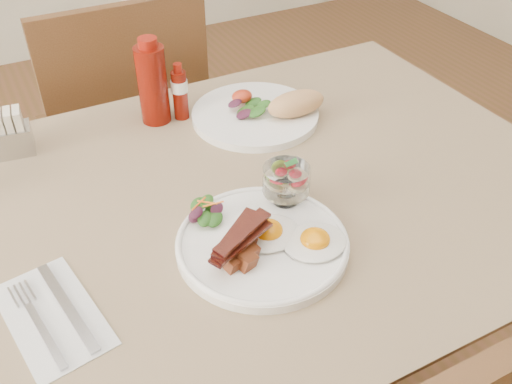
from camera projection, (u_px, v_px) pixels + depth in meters
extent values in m
cylinder|color=brown|center=(351.00, 178.00, 1.74)|extent=(0.06, 0.06, 0.71)
cube|color=brown|center=(221.00, 209.00, 1.04)|extent=(1.30, 0.85, 0.04)
cube|color=#94785B|center=(221.00, 200.00, 1.02)|extent=(1.33, 0.88, 0.00)
cylinder|color=brown|center=(91.00, 249.00, 1.68)|extent=(0.04, 0.04, 0.45)
cylinder|color=brown|center=(203.00, 212.00, 1.81)|extent=(0.04, 0.04, 0.45)
cylinder|color=brown|center=(64.00, 183.00, 1.93)|extent=(0.04, 0.04, 0.45)
cylinder|color=brown|center=(164.00, 155.00, 2.06)|extent=(0.04, 0.04, 0.45)
cube|color=brown|center=(121.00, 135.00, 1.72)|extent=(0.42, 0.42, 0.03)
cube|color=brown|center=(130.00, 95.00, 1.44)|extent=(0.42, 0.03, 0.46)
cylinder|color=white|center=(262.00, 244.00, 0.92)|extent=(0.28, 0.28, 0.02)
ellipsoid|color=silver|center=(315.00, 242.00, 0.90)|extent=(0.12, 0.10, 0.01)
ellipsoid|color=orange|center=(315.00, 239.00, 0.90)|extent=(0.05, 0.05, 0.03)
ellipsoid|color=silver|center=(268.00, 233.00, 0.92)|extent=(0.12, 0.10, 0.01)
ellipsoid|color=orange|center=(268.00, 230.00, 0.92)|extent=(0.05, 0.05, 0.03)
cube|color=brown|center=(232.00, 251.00, 0.88)|extent=(0.02, 0.02, 0.02)
cube|color=brown|center=(248.00, 252.00, 0.88)|extent=(0.03, 0.03, 0.02)
cube|color=brown|center=(232.00, 264.00, 0.86)|extent=(0.02, 0.02, 0.02)
cube|color=brown|center=(246.00, 242.00, 0.90)|extent=(0.02, 0.02, 0.02)
cube|color=brown|center=(246.00, 261.00, 0.86)|extent=(0.03, 0.03, 0.02)
cube|color=brown|center=(222.00, 254.00, 0.88)|extent=(0.02, 0.02, 0.02)
cube|color=brown|center=(242.00, 242.00, 0.87)|extent=(0.02, 0.02, 0.02)
cube|color=brown|center=(237.00, 248.00, 0.86)|extent=(0.02, 0.02, 0.02)
cube|color=brown|center=(244.00, 237.00, 0.88)|extent=(0.02, 0.02, 0.02)
cube|color=#511A0D|center=(236.00, 242.00, 0.87)|extent=(0.11, 0.07, 0.01)
cube|color=#511A0D|center=(243.00, 241.00, 0.86)|extent=(0.11, 0.06, 0.01)
cube|color=#511A0D|center=(236.00, 233.00, 0.86)|extent=(0.10, 0.08, 0.01)
cube|color=#511A0D|center=(242.00, 232.00, 0.86)|extent=(0.11, 0.06, 0.01)
ellipsoid|color=#214F15|center=(207.00, 218.00, 0.95)|extent=(0.04, 0.03, 0.01)
ellipsoid|color=#214F15|center=(212.00, 210.00, 0.96)|extent=(0.04, 0.03, 0.01)
ellipsoid|color=#3B1225|center=(195.00, 216.00, 0.95)|extent=(0.03, 0.03, 0.01)
ellipsoid|color=#214F15|center=(215.00, 219.00, 0.94)|extent=(0.04, 0.03, 0.01)
ellipsoid|color=#214F15|center=(205.00, 219.00, 0.93)|extent=(0.03, 0.03, 0.01)
ellipsoid|color=#3B1225|center=(217.00, 209.00, 0.95)|extent=(0.03, 0.02, 0.01)
ellipsoid|color=#214F15|center=(198.00, 205.00, 0.95)|extent=(0.04, 0.03, 0.01)
ellipsoid|color=#214F15|center=(207.00, 201.00, 0.95)|extent=(0.03, 0.03, 0.01)
ellipsoid|color=#3B1225|center=(197.00, 213.00, 0.93)|extent=(0.03, 0.02, 0.01)
cylinder|color=orange|center=(207.00, 202.00, 0.94)|extent=(0.03, 0.03, 0.01)
cylinder|color=orange|center=(199.00, 204.00, 0.94)|extent=(0.03, 0.02, 0.01)
cylinder|color=orange|center=(213.00, 204.00, 0.94)|extent=(0.04, 0.01, 0.01)
cylinder|color=white|center=(286.00, 198.00, 0.99)|extent=(0.04, 0.04, 0.01)
cylinder|color=white|center=(286.00, 193.00, 0.98)|extent=(0.02, 0.02, 0.01)
cylinder|color=white|center=(286.00, 180.00, 0.97)|extent=(0.08, 0.08, 0.05)
cylinder|color=beige|center=(279.00, 182.00, 0.98)|extent=(0.02, 0.02, 0.01)
cylinder|color=beige|center=(294.00, 184.00, 0.97)|extent=(0.02, 0.02, 0.01)
cylinder|color=beige|center=(286.00, 175.00, 0.98)|extent=(0.02, 0.02, 0.01)
cylinder|color=#70A131|center=(280.00, 170.00, 0.97)|extent=(0.03, 0.03, 0.01)
cone|color=red|center=(294.00, 175.00, 0.95)|extent=(0.02, 0.02, 0.02)
cone|color=red|center=(279.00, 172.00, 0.95)|extent=(0.02, 0.02, 0.02)
cone|color=red|center=(288.00, 164.00, 0.96)|extent=(0.02, 0.02, 0.02)
ellipsoid|color=#2F8536|center=(289.00, 164.00, 0.95)|extent=(0.02, 0.01, 0.00)
ellipsoid|color=#2F8536|center=(293.00, 162.00, 0.95)|extent=(0.02, 0.01, 0.00)
cylinder|color=white|center=(255.00, 115.00, 1.24)|extent=(0.28, 0.28, 0.02)
ellipsoid|color=#214F15|center=(246.00, 111.00, 1.23)|extent=(0.05, 0.03, 0.01)
ellipsoid|color=#214F15|center=(253.00, 102.00, 1.25)|extent=(0.04, 0.03, 0.01)
ellipsoid|color=#3B1225|center=(244.00, 114.00, 1.21)|extent=(0.04, 0.03, 0.01)
ellipsoid|color=#214F15|center=(257.00, 112.00, 1.20)|extent=(0.04, 0.03, 0.01)
ellipsoid|color=#214F15|center=(264.00, 105.00, 1.23)|extent=(0.04, 0.03, 0.01)
ellipsoid|color=#3B1225|center=(235.00, 103.00, 1.23)|extent=(0.03, 0.03, 0.01)
ellipsoid|color=#B62F16|center=(242.00, 98.00, 1.25)|extent=(0.05, 0.04, 0.03)
ellipsoid|color=tan|center=(296.00, 102.00, 1.21)|extent=(0.14, 0.08, 0.05)
cylinder|color=#600E05|center=(153.00, 85.00, 1.19)|extent=(0.07, 0.07, 0.17)
cylinder|color=maroon|center=(148.00, 43.00, 1.13)|extent=(0.05, 0.05, 0.02)
cylinder|color=#600E05|center=(180.00, 95.00, 1.22)|extent=(0.04, 0.04, 0.11)
cylinder|color=white|center=(179.00, 86.00, 1.20)|extent=(0.04, 0.04, 0.03)
cylinder|color=maroon|center=(178.00, 68.00, 1.18)|extent=(0.02, 0.02, 0.02)
cube|color=#AFB0B4|center=(6.00, 141.00, 1.12)|extent=(0.11, 0.07, 0.06)
cube|color=#CEB692|center=(1.00, 127.00, 1.10)|extent=(0.02, 0.05, 0.06)
cube|color=#CEB692|center=(10.00, 125.00, 1.11)|extent=(0.02, 0.05, 0.06)
cube|color=#CEB692|center=(19.00, 123.00, 1.11)|extent=(0.02, 0.05, 0.06)
cube|color=silver|center=(52.00, 316.00, 0.81)|extent=(0.15, 0.23, 0.00)
cube|color=#AFB0B4|center=(67.00, 306.00, 0.82)|extent=(0.05, 0.20, 0.00)
cube|color=#AFB0B4|center=(45.00, 335.00, 0.78)|extent=(0.03, 0.14, 0.00)
cube|color=#AFB0B4|center=(13.00, 298.00, 0.84)|extent=(0.01, 0.05, 0.00)
cube|color=#AFB0B4|center=(19.00, 295.00, 0.84)|extent=(0.01, 0.05, 0.00)
cube|color=#AFB0B4|center=(25.00, 292.00, 0.84)|extent=(0.01, 0.05, 0.00)
cube|color=#AFB0B4|center=(30.00, 290.00, 0.85)|extent=(0.01, 0.05, 0.00)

